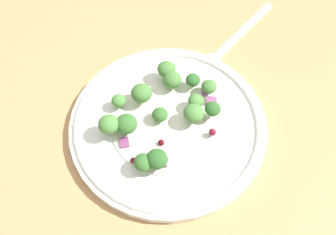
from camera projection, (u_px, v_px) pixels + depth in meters
ground_plane at (175, 111)px, 57.09cm from camera, size 180.00×180.00×2.00cm
plate at (168, 125)px, 53.70cm from camera, size 26.47×26.47×1.70cm
dressing_pool at (168, 123)px, 53.33cm from camera, size 15.35×15.35×0.20cm
broccoli_floret_0 at (193, 80)px, 55.04cm from camera, size 2.02×2.02×2.05cm
broccoli_floret_1 at (157, 159)px, 48.54cm from camera, size 2.69×2.69×2.72cm
broccoli_floret_2 at (141, 93)px, 53.45cm from camera, size 2.84×2.84×2.88cm
broccoli_floret_3 at (191, 115)px, 51.64cm from camera, size 2.69×2.69×2.73cm
broccoli_floret_4 at (167, 69)px, 55.54cm from camera, size 2.58×2.58×2.61cm
broccoli_floret_5 at (209, 87)px, 54.62cm from camera, size 2.14×2.14×2.17cm
broccoli_floret_6 at (125, 123)px, 51.25cm from camera, size 2.86×2.86×2.90cm
broccoli_floret_7 at (172, 80)px, 54.99cm from camera, size 2.59×2.59×2.63cm
broccoli_floret_8 at (196, 101)px, 53.23cm from camera, size 2.13×2.13×2.15cm
broccoli_floret_9 at (160, 115)px, 52.60cm from camera, size 2.12×2.12×2.15cm
broccoli_floret_10 at (213, 109)px, 52.13cm from camera, size 2.13×2.13×2.16cm
broccoli_floret_11 at (143, 163)px, 48.57cm from camera, size 2.38×2.38×2.41cm
broccoli_floret_12 at (109, 125)px, 50.67cm from camera, size 2.70×2.70×2.74cm
broccoli_floret_13 at (119, 101)px, 53.66cm from camera, size 1.96×1.96×1.99cm
cranberry_0 at (159, 165)px, 49.48cm from camera, size 0.99×0.99×0.99cm
cranberry_1 at (133, 160)px, 49.54cm from camera, size 0.80×0.80×0.80cm
cranberry_2 at (161, 143)px, 51.33cm from camera, size 0.82×0.82×0.82cm
cranberry_3 at (212, 132)px, 51.55cm from camera, size 0.96×0.96×0.96cm
onion_bit_0 at (212, 101)px, 54.61cm from camera, size 1.76×1.74×0.43cm
onion_bit_1 at (205, 92)px, 55.56cm from camera, size 1.27×1.33×0.38cm
onion_bit_2 at (125, 143)px, 51.48cm from camera, size 1.61×1.73×0.52cm
onion_bit_3 at (163, 162)px, 49.88cm from camera, size 1.63×1.63×0.47cm
fork at (233, 40)px, 62.50cm from camera, size 18.54×5.89×0.50cm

